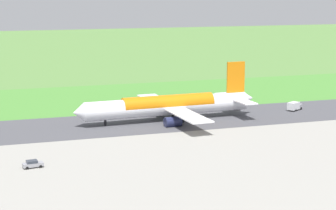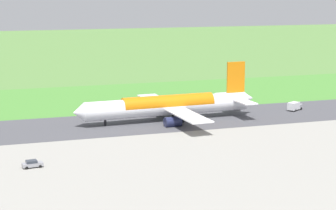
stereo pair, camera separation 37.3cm
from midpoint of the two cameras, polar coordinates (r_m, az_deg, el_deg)
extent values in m
plane|color=#547F3D|center=(168.08, -4.08, -1.76)|extent=(800.00, 800.00, 0.00)
cube|color=#47474C|center=(168.07, -4.08, -1.75)|extent=(600.00, 28.39, 0.06)
cube|color=gray|center=(108.89, 4.47, -8.78)|extent=(440.00, 110.00, 0.05)
cube|color=#478534|center=(196.05, -6.20, 0.02)|extent=(600.00, 80.00, 0.04)
cylinder|color=white|center=(170.62, -0.06, -0.10)|extent=(48.20, 7.53, 5.20)
cone|color=white|center=(163.37, -8.44, -0.71)|extent=(3.24, 5.08, 4.94)
cone|color=white|center=(180.94, 7.41, 0.63)|extent=(3.71, 4.58, 4.42)
cube|color=orange|center=(178.02, 6.30, 2.61)|extent=(5.62, 0.77, 9.00)
cube|color=white|center=(174.24, 7.09, 0.31)|extent=(4.43, 9.18, 0.36)
cube|color=white|center=(183.84, 5.47, 0.90)|extent=(4.43, 9.18, 0.36)
cube|color=white|center=(161.06, 1.68, -0.90)|extent=(7.06, 22.27, 0.35)
cube|color=white|center=(181.16, -1.02, 0.41)|extent=(7.06, 22.27, 0.35)
cylinder|color=#23284C|center=(163.82, 0.39, -1.59)|extent=(4.63, 3.02, 2.80)
cylinder|color=#23284C|center=(177.56, -1.38, -0.62)|extent=(4.63, 3.02, 2.80)
cylinder|color=black|center=(165.57, -5.96, -1.37)|extent=(0.70, 0.70, 3.42)
cylinder|color=black|center=(168.56, 1.38, -1.10)|extent=(0.70, 0.70, 3.42)
cylinder|color=black|center=(175.82, 0.38, -0.60)|extent=(0.70, 0.70, 3.42)
cylinder|color=orange|center=(170.52, -0.06, 0.07)|extent=(26.62, 6.50, 5.23)
cube|color=gray|center=(191.25, 12.02, -0.09)|extent=(3.01, 3.01, 1.30)
cube|color=silver|center=(188.76, 11.61, -0.08)|extent=(4.44, 3.91, 2.20)
cylinder|color=black|center=(191.84, 11.75, -0.25)|extent=(0.93, 0.72, 0.90)
cylinder|color=black|center=(190.89, 12.27, -0.32)|extent=(0.93, 0.72, 0.90)
cylinder|color=black|center=(188.94, 11.24, -0.40)|extent=(0.93, 0.72, 0.90)
cylinder|color=black|center=(187.97, 11.77, -0.47)|extent=(0.93, 0.72, 0.90)
cube|color=gray|center=(129.79, -12.61, -5.46)|extent=(4.38, 2.28, 0.75)
cube|color=#2D333D|center=(129.57, -12.71, -5.20)|extent=(2.38, 1.95, 0.55)
cylinder|color=black|center=(130.98, -12.09, -5.46)|extent=(0.66, 0.29, 0.64)
cylinder|color=black|center=(129.38, -11.91, -5.66)|extent=(0.66, 0.29, 0.64)
cylinder|color=black|center=(130.42, -13.29, -5.59)|extent=(0.66, 0.29, 0.64)
cylinder|color=black|center=(128.82, -13.13, -5.78)|extent=(0.66, 0.29, 0.64)
cylinder|color=slate|center=(196.69, -2.44, 0.45)|extent=(0.10, 0.10, 2.31)
cube|color=red|center=(196.45, -2.44, 0.87)|extent=(0.60, 0.04, 0.60)
cone|color=orange|center=(195.82, -4.31, 0.12)|extent=(0.40, 0.40, 0.55)
camera|label=1|loc=(0.19, -90.06, -0.01)|focal=65.11mm
camera|label=2|loc=(0.19, 89.94, 0.01)|focal=65.11mm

